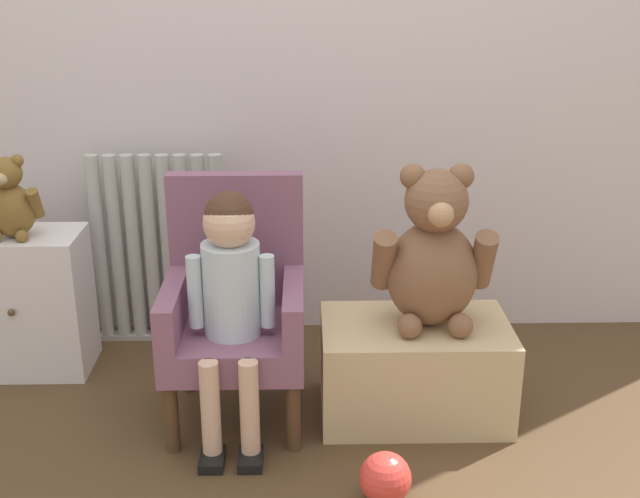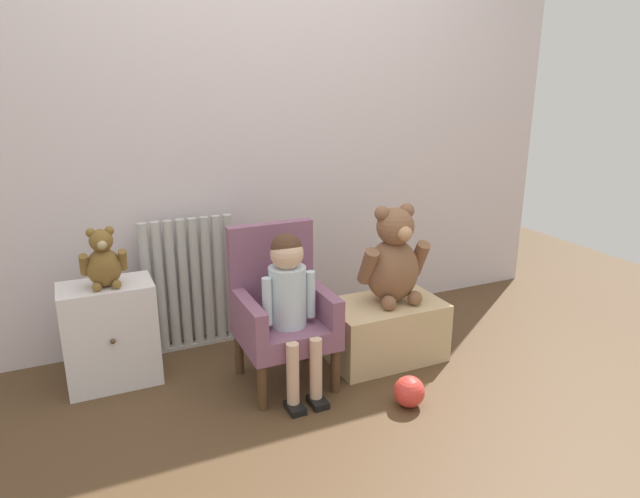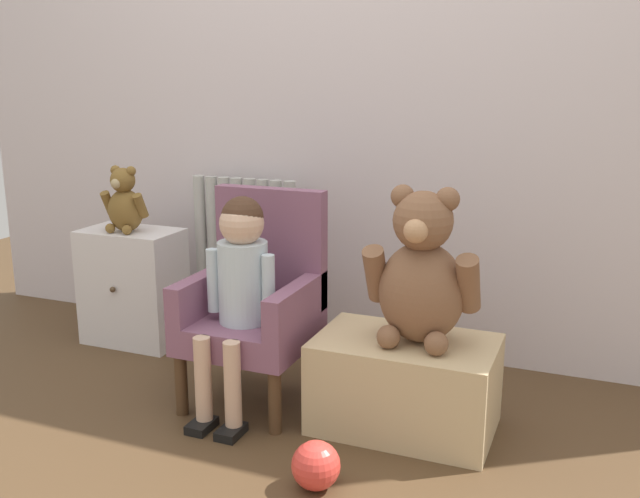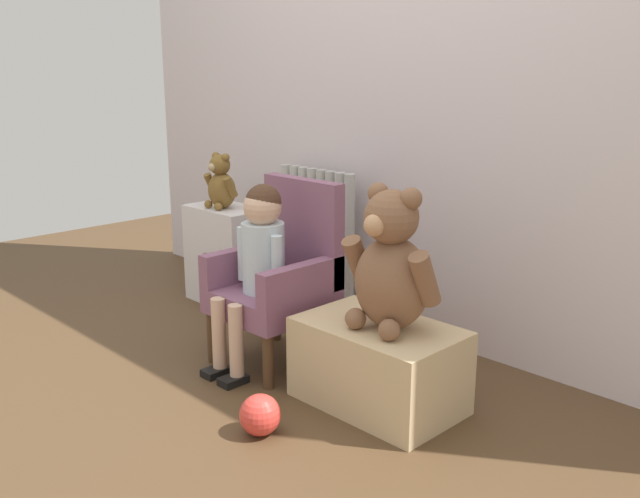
# 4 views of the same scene
# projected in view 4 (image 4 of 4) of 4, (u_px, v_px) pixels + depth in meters

# --- Properties ---
(ground_plane) EXTENTS (6.00, 6.00, 0.00)m
(ground_plane) POSITION_uv_depth(u_px,v_px,m) (194.00, 412.00, 2.53)
(ground_plane) COLOR #4E3721
(back_wall) EXTENTS (3.80, 0.05, 2.40)m
(back_wall) POSITION_uv_depth(u_px,v_px,m) (412.00, 64.00, 3.03)
(back_wall) COLOR silver
(back_wall) RESTS_ON ground_plane
(radiator) EXTENTS (0.50, 0.05, 0.71)m
(radiator) POSITION_uv_depth(u_px,v_px,m) (317.00, 242.00, 3.48)
(radiator) COLOR #B4B6B0
(radiator) RESTS_ON ground_plane
(small_dresser) EXTENTS (0.42, 0.28, 0.50)m
(small_dresser) POSITION_uv_depth(u_px,v_px,m) (227.00, 255.00, 3.65)
(small_dresser) COLOR silver
(small_dresser) RESTS_ON ground_plane
(child_armchair) EXTENTS (0.42, 0.41, 0.75)m
(child_armchair) POSITION_uv_depth(u_px,v_px,m) (281.00, 276.00, 2.91)
(child_armchair) COLOR #81516A
(child_armchair) RESTS_ON ground_plane
(child_figure) EXTENTS (0.25, 0.35, 0.75)m
(child_figure) POSITION_uv_depth(u_px,v_px,m) (258.00, 250.00, 2.79)
(child_figure) COLOR silver
(child_figure) RESTS_ON ground_plane
(low_bench) EXTENTS (0.58, 0.37, 0.31)m
(low_bench) POSITION_uv_depth(u_px,v_px,m) (378.00, 365.00, 2.56)
(low_bench) COLOR #CEB181
(low_bench) RESTS_ON ground_plane
(large_teddy_bear) EXTENTS (0.37, 0.26, 0.50)m
(large_teddy_bear) POSITION_uv_depth(u_px,v_px,m) (391.00, 267.00, 2.44)
(large_teddy_bear) COLOR brown
(large_teddy_bear) RESTS_ON low_bench
(small_teddy_bear) EXTENTS (0.20, 0.14, 0.28)m
(small_teddy_bear) POSITION_uv_depth(u_px,v_px,m) (221.00, 184.00, 3.53)
(small_teddy_bear) COLOR brown
(small_teddy_bear) RESTS_ON small_dresser
(toy_ball) EXTENTS (0.14, 0.14, 0.14)m
(toy_ball) POSITION_uv_depth(u_px,v_px,m) (260.00, 415.00, 2.37)
(toy_ball) COLOR #E03C33
(toy_ball) RESTS_ON ground_plane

